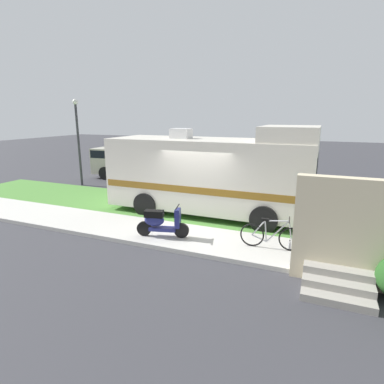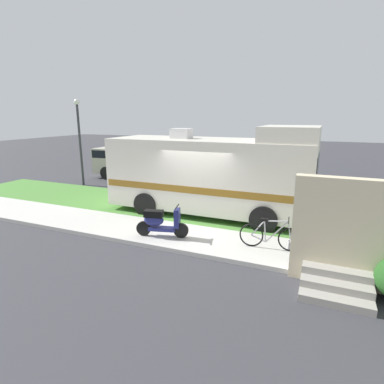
{
  "view_description": "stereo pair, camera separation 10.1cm",
  "coord_description": "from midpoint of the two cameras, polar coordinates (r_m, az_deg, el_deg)",
  "views": [
    {
      "loc": [
        3.86,
        -9.35,
        3.66
      ],
      "look_at": [
        -0.15,
        0.3,
        1.1
      ],
      "focal_mm": 29.44,
      "sensor_mm": 36.0,
      "label": 1
    },
    {
      "loc": [
        3.95,
        -9.31,
        3.66
      ],
      "look_at": [
        -0.15,
        0.3,
        1.1
      ],
      "focal_mm": 29.44,
      "sensor_mm": 36.0,
      "label": 2
    }
  ],
  "objects": [
    {
      "name": "scooter",
      "position": [
        9.43,
        -6.02,
        -5.39
      ],
      "size": [
        1.56,
        0.64,
        0.97
      ],
      "color": "black",
      "rests_on": "ground"
    },
    {
      "name": "bicycle",
      "position": [
        8.84,
        13.85,
        -7.67
      ],
      "size": [
        1.69,
        0.52,
        0.88
      ],
      "color": "black",
      "rests_on": "ground"
    },
    {
      "name": "pickup_truck_near",
      "position": [
        19.12,
        -11.41,
        5.34
      ],
      "size": [
        5.2,
        2.42,
        1.76
      ],
      "color": "#B7B29E",
      "rests_on": "ground"
    },
    {
      "name": "motorhome_rv",
      "position": [
        11.59,
        3.35,
        3.38
      ],
      "size": [
        7.41,
        2.62,
        3.32
      ],
      "color": "silver",
      "rests_on": "ground"
    },
    {
      "name": "porch_steps",
      "position": [
        7.55,
        24.98,
        -8.49
      ],
      "size": [
        2.0,
        1.26,
        2.4
      ],
      "color": "#9E998E",
      "rests_on": "ground"
    },
    {
      "name": "street_lamp_post",
      "position": [
        17.54,
        -20.13,
        9.76
      ],
      "size": [
        0.28,
        0.28,
        4.45
      ],
      "color": "#333338",
      "rests_on": "ground"
    },
    {
      "name": "sidewalk",
      "position": [
        9.71,
        -2.89,
        -8.02
      ],
      "size": [
        24.0,
        2.0,
        0.12
      ],
      "color": "beige",
      "rests_on": "ground"
    },
    {
      "name": "pickup_truck_far",
      "position": [
        19.65,
        4.23,
        5.85
      ],
      "size": [
        5.55,
        2.45,
        1.81
      ],
      "color": "silver",
      "rests_on": "ground"
    },
    {
      "name": "bottle_spare",
      "position": [
        9.03,
        16.95,
        -9.2
      ],
      "size": [
        0.07,
        0.07,
        0.26
      ],
      "color": "#B2B2B7",
      "rests_on": "ground"
    },
    {
      "name": "ground_plane",
      "position": [
        10.76,
        -0.13,
        -6.13
      ],
      "size": [
        80.0,
        80.0,
        0.0
      ],
      "primitive_type": "plane",
      "color": "#38383D"
    },
    {
      "name": "grass_strip",
      "position": [
        12.07,
        2.63,
        -3.7
      ],
      "size": [
        24.0,
        3.4,
        0.08
      ],
      "color": "#4C8438",
      "rests_on": "ground"
    },
    {
      "name": "bottle_green",
      "position": [
        8.61,
        21.74,
        -10.8
      ],
      "size": [
        0.06,
        0.06,
        0.25
      ],
      "color": "#19722D",
      "rests_on": "ground"
    }
  ]
}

